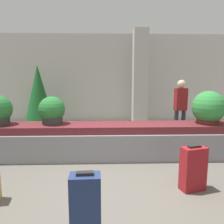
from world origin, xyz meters
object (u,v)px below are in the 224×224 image
at_px(potted_plant_1, 208,108).
at_px(traveler_0, 180,104).
at_px(decorated_tree, 38,94).
at_px(suitcase_2, 193,169).
at_px(pillar, 140,79).
at_px(potted_plant_0, 52,111).
at_px(suitcase_3, 86,211).

bearing_deg(potted_plant_1, traveler_0, 93.89).
bearing_deg(decorated_tree, potted_plant_1, -32.60).
height_order(potted_plant_1, traveler_0, traveler_0).
relative_size(suitcase_2, traveler_0, 0.43).
bearing_deg(pillar, potted_plant_0, -128.53).
height_order(potted_plant_0, decorated_tree, decorated_tree).
height_order(suitcase_3, traveler_0, traveler_0).
relative_size(pillar, decorated_tree, 1.56).
xyz_separation_m(suitcase_2, suitcase_3, (-1.46, -1.05, 0.05)).
relative_size(traveler_0, decorated_tree, 0.77).
height_order(suitcase_3, decorated_tree, decorated_tree).
height_order(pillar, suitcase_2, pillar).
bearing_deg(suitcase_3, pillar, 73.77).
height_order(potted_plant_0, potted_plant_1, potted_plant_1).
bearing_deg(potted_plant_1, pillar, 108.86).
bearing_deg(traveler_0, suitcase_3, 50.17).
height_order(suitcase_3, potted_plant_0, potted_plant_0).
xyz_separation_m(suitcase_3, decorated_tree, (-1.98, 5.27, 0.74)).
height_order(pillar, traveler_0, pillar).
xyz_separation_m(pillar, potted_plant_1, (0.98, -2.88, -0.60)).
bearing_deg(potted_plant_0, pillar, 51.47).
height_order(pillar, potted_plant_1, pillar).
distance_m(suitcase_2, suitcase_3, 1.80).
xyz_separation_m(suitcase_2, potted_plant_1, (0.88, 1.46, 0.68)).
bearing_deg(traveler_0, decorated_tree, -27.80).
bearing_deg(suitcase_2, traveler_0, 59.31).
xyz_separation_m(suitcase_2, traveler_0, (0.78, 2.87, 0.61)).
relative_size(potted_plant_0, potted_plant_1, 0.84).
bearing_deg(decorated_tree, pillar, 2.05).
height_order(suitcase_3, potted_plant_1, potted_plant_1).
relative_size(suitcase_3, decorated_tree, 0.37).
xyz_separation_m(suitcase_2, decorated_tree, (-3.44, 4.23, 0.79)).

